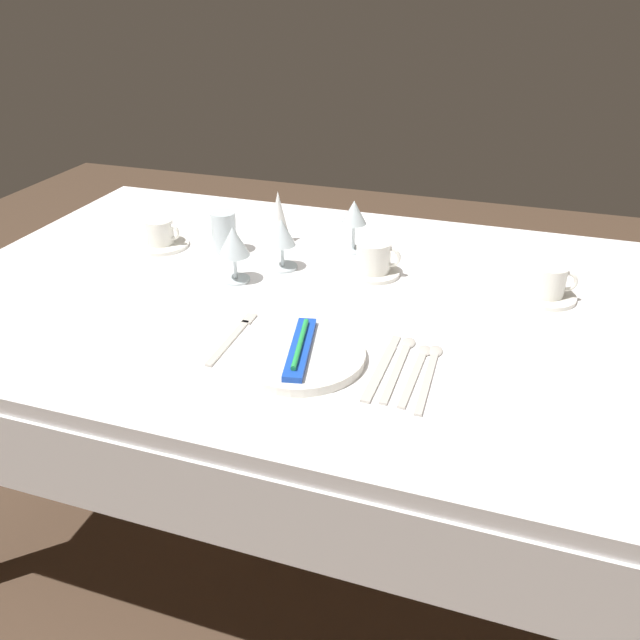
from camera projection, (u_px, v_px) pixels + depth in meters
name	position (u px, v px, depth m)	size (l,w,h in m)	color
ground_plane	(327.00, 525.00, 1.78)	(6.00, 6.00, 0.00)	#4C3828
dining_table	(329.00, 325.00, 1.45)	(1.80, 1.11, 0.74)	white
dinner_plate	(300.00, 355.00, 1.17)	(0.25, 0.25, 0.02)	white
toothbrush_package	(300.00, 347.00, 1.16)	(0.08, 0.21, 0.02)	blue
fork_outer	(234.00, 336.00, 1.25)	(0.02, 0.21, 0.00)	beige
dinner_knife	(381.00, 368.00, 1.15)	(0.03, 0.23, 0.00)	beige
spoon_soup	(401.00, 360.00, 1.17)	(0.03, 0.23, 0.01)	beige
spoon_dessert	(418.00, 367.00, 1.15)	(0.03, 0.21, 0.01)	beige
spoon_tea	(430.00, 369.00, 1.14)	(0.03, 0.23, 0.01)	beige
saucer_left	(161.00, 245.00, 1.65)	(0.14, 0.14, 0.01)	white
coffee_cup_left	(160.00, 232.00, 1.63)	(0.09, 0.07, 0.06)	white
saucer_right	(546.00, 296.00, 1.39)	(0.13, 0.13, 0.01)	white
coffee_cup_right	(550.00, 280.00, 1.37)	(0.10, 0.07, 0.07)	white
saucer_far	(373.00, 272.00, 1.50)	(0.13, 0.13, 0.01)	white
coffee_cup_far	(374.00, 256.00, 1.48)	(0.11, 0.08, 0.07)	white
wine_glass_centre	(234.00, 243.00, 1.43)	(0.07, 0.07, 0.14)	silver
wine_glass_left	(282.00, 236.00, 1.49)	(0.07, 0.07, 0.13)	silver
wine_glass_right	(354.00, 216.00, 1.58)	(0.06, 0.06, 0.14)	silver
drink_tumbler	(224.00, 235.00, 1.60)	(0.06, 0.06, 0.11)	silver
napkin_folded	(279.00, 217.00, 1.64)	(0.06, 0.06, 0.14)	white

